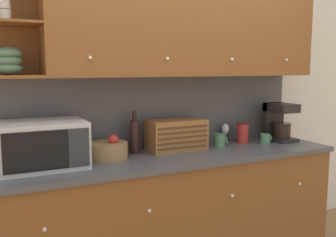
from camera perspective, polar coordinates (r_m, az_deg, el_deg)
wall_back at (r=3.14m, az=-1.96°, el=2.76°), size 5.08×0.06×2.60m
counter_unit at (r=3.03m, az=0.79°, el=-13.89°), size 2.70×0.65×0.91m
backsplash_panel at (r=3.11m, az=-1.69°, el=1.02°), size 2.68×0.01×0.60m
upper_cabinets at (r=3.02m, az=2.48°, el=13.34°), size 2.68×0.37×0.73m
microwave at (r=2.63m, az=-18.57°, el=-3.76°), size 0.56×0.42×0.31m
fruit_basket at (r=2.79m, az=-9.12°, el=-4.78°), size 0.29×0.29×0.18m
wine_bottle at (r=2.92m, az=-5.11°, el=-2.43°), size 0.08×0.08×0.33m
bread_box at (r=3.03m, az=1.23°, el=-2.49°), size 0.47×0.25×0.25m
mug at (r=3.21m, az=7.89°, el=-3.28°), size 0.10×0.09×0.11m
wine_glass at (r=3.38m, az=8.70°, el=-1.68°), size 0.07×0.07×0.17m
storage_canister at (r=3.39m, az=11.29°, el=-2.17°), size 0.11×0.11×0.17m
mug_blue_second at (r=3.41m, az=14.62°, el=-2.97°), size 0.10×0.08×0.09m
coffee_maker at (r=3.57m, az=16.51°, el=-0.42°), size 0.20×0.27×0.34m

